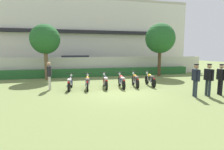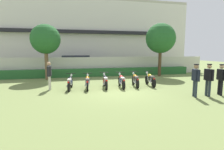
# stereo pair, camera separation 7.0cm
# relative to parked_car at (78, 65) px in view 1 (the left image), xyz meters

# --- Properties ---
(ground) EXTENTS (60.00, 60.00, 0.00)m
(ground) POSITION_rel_parked_car_xyz_m (1.81, -9.41, -0.94)
(ground) COLOR olive
(building) EXTENTS (23.77, 6.50, 8.38)m
(building) POSITION_rel_parked_car_xyz_m (1.81, 4.77, 3.26)
(building) COLOR silver
(building) RESTS_ON ground
(compound_wall) EXTENTS (22.58, 0.30, 1.74)m
(compound_wall) POSITION_rel_parked_car_xyz_m (1.81, -1.80, -0.06)
(compound_wall) COLOR beige
(compound_wall) RESTS_ON ground
(hedge_row) EXTENTS (18.06, 0.70, 0.72)m
(hedge_row) POSITION_rel_parked_car_xyz_m (1.81, -2.50, -0.58)
(hedge_row) COLOR #28602D
(hedge_row) RESTS_ON ground
(parked_car) EXTENTS (4.71, 2.56, 1.89)m
(parked_car) POSITION_rel_parked_car_xyz_m (0.00, 0.00, 0.00)
(parked_car) COLOR navy
(parked_car) RESTS_ON ground
(tree_near_inspector) EXTENTS (2.37, 2.37, 4.47)m
(tree_near_inspector) POSITION_rel_parked_car_xyz_m (-2.69, -3.47, 2.31)
(tree_near_inspector) COLOR brown
(tree_near_inspector) RESTS_ON ground
(tree_far_side) EXTENTS (2.70, 2.70, 4.83)m
(tree_far_side) POSITION_rel_parked_car_xyz_m (7.31, -3.77, 2.52)
(tree_far_side) COLOR #4C3823
(tree_far_side) RESTS_ON ground
(motorcycle_in_row_0) EXTENTS (0.60, 1.79, 0.94)m
(motorcycle_in_row_0) POSITION_rel_parked_car_xyz_m (-0.85, -8.04, -0.50)
(motorcycle_in_row_0) COLOR black
(motorcycle_in_row_0) RESTS_ON ground
(motorcycle_in_row_1) EXTENTS (0.60, 1.85, 0.94)m
(motorcycle_in_row_1) POSITION_rel_parked_car_xyz_m (0.19, -8.15, -0.50)
(motorcycle_in_row_1) COLOR black
(motorcycle_in_row_1) RESTS_ON ground
(motorcycle_in_row_2) EXTENTS (0.60, 1.83, 0.95)m
(motorcycle_in_row_2) POSITION_rel_parked_car_xyz_m (1.30, -8.07, -0.49)
(motorcycle_in_row_2) COLOR black
(motorcycle_in_row_2) RESTS_ON ground
(motorcycle_in_row_3) EXTENTS (0.60, 1.83, 0.95)m
(motorcycle_in_row_3) POSITION_rel_parked_car_xyz_m (2.34, -8.21, -0.49)
(motorcycle_in_row_3) COLOR black
(motorcycle_in_row_3) RESTS_ON ground
(motorcycle_in_row_4) EXTENTS (0.60, 1.82, 0.96)m
(motorcycle_in_row_4) POSITION_rel_parked_car_xyz_m (3.32, -8.07, -0.49)
(motorcycle_in_row_4) COLOR black
(motorcycle_in_row_4) RESTS_ON ground
(motorcycle_in_row_5) EXTENTS (0.60, 1.86, 0.96)m
(motorcycle_in_row_5) POSITION_rel_parked_car_xyz_m (4.38, -8.06, -0.49)
(motorcycle_in_row_5) COLOR black
(motorcycle_in_row_5) RESTS_ON ground
(inspector_person) EXTENTS (0.23, 0.68, 1.69)m
(inspector_person) POSITION_rel_parked_car_xyz_m (-2.04, -7.86, 0.07)
(inspector_person) COLOR beige
(inspector_person) RESTS_ON ground
(officer_0) EXTENTS (0.33, 0.65, 1.68)m
(officer_0) POSITION_rel_parked_car_xyz_m (5.32, -11.30, 0.06)
(officer_0) COLOR #28333D
(officer_0) RESTS_ON ground
(officer_1) EXTENTS (0.24, 0.67, 1.67)m
(officer_1) POSITION_rel_parked_car_xyz_m (6.08, -11.31, 0.05)
(officer_1) COLOR #28333D
(officer_1) RESTS_ON ground
(officer_2) EXTENTS (0.32, 0.65, 1.64)m
(officer_2) POSITION_rel_parked_car_xyz_m (6.88, -11.27, 0.03)
(officer_2) COLOR black
(officer_2) RESTS_ON ground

